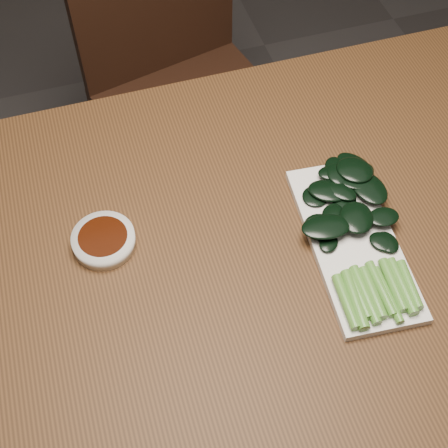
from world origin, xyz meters
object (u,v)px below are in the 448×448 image
table (237,269)px  gai_lan (355,225)px  sauce_bowl (104,240)px  serving_plate (353,242)px  chair_far (182,81)px

table → gai_lan: 0.21m
sauce_bowl → serving_plate: sauce_bowl is taller
chair_far → gai_lan: size_ratio=2.70×
sauce_bowl → gai_lan: gai_lan is taller
chair_far → gai_lan: 0.78m
chair_far → sauce_bowl: bearing=-127.3°
table → chair_far: 0.72m
table → sauce_bowl: 0.23m
table → serving_plate: size_ratio=4.27×
serving_plate → gai_lan: size_ratio=0.99×
table → chair_far: (0.08, 0.69, -0.19)m
table → gai_lan: gai_lan is taller
sauce_bowl → serving_plate: size_ratio=0.31×
table → sauce_bowl: (-0.20, 0.06, 0.08)m
sauce_bowl → serving_plate: (0.38, -0.12, -0.01)m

